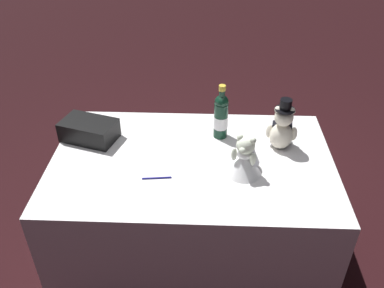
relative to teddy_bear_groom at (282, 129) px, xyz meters
name	(u,v)px	position (x,y,z in m)	size (l,w,h in m)	color
ground_plane	(192,250)	(-0.48, -0.14, -0.85)	(12.00, 12.00, 0.00)	black
reception_table	(192,209)	(-0.48, -0.14, -0.48)	(1.51, 0.95, 0.73)	white
teddy_bear_groom	(282,129)	(0.00, 0.00, 0.00)	(0.17, 0.15, 0.30)	silver
teddy_bear_bride	(246,156)	(-0.21, -0.23, -0.02)	(0.20, 0.23, 0.23)	white
champagne_bottle	(221,116)	(-0.33, 0.09, 0.02)	(0.08, 0.08, 0.32)	#103221
signing_pen	(158,178)	(-0.65, -0.31, -0.11)	(0.15, 0.03, 0.01)	navy
gift_case_black	(89,130)	(-1.07, 0.04, -0.06)	(0.34, 0.27, 0.11)	black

